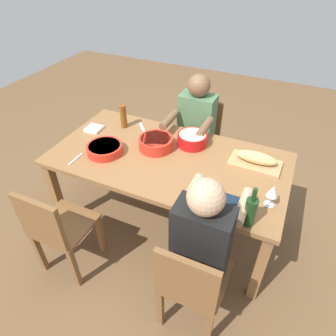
% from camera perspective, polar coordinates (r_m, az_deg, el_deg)
% --- Properties ---
extents(ground_plane, '(8.00, 8.00, 0.00)m').
position_cam_1_polar(ground_plane, '(2.93, 0.00, -9.71)').
color(ground_plane, brown).
extents(dining_table, '(1.92, 0.99, 0.74)m').
position_cam_1_polar(dining_table, '(2.47, 0.00, 0.63)').
color(dining_table, olive).
rests_on(dining_table, ground_plane).
extents(chair_near_left, '(0.40, 0.40, 0.85)m').
position_cam_1_polar(chair_near_left, '(2.36, -20.65, -10.75)').
color(chair_near_left, brown).
rests_on(chair_near_left, ground_plane).
extents(chair_near_right, '(0.40, 0.40, 0.85)m').
position_cam_1_polar(chair_near_right, '(1.97, 4.38, -21.21)').
color(chair_near_right, brown).
rests_on(chair_near_right, ground_plane).
extents(diner_near_right, '(0.41, 0.53, 1.20)m').
position_cam_1_polar(diner_near_right, '(1.89, 6.75, -13.45)').
color(diner_near_right, '#2D2D38').
rests_on(diner_near_right, ground_plane).
extents(chair_far_center, '(0.40, 0.40, 0.85)m').
position_cam_1_polar(chair_far_center, '(3.21, 6.11, 6.21)').
color(chair_far_center, brown).
rests_on(chair_far_center, ground_plane).
extents(diner_far_center, '(0.41, 0.53, 1.20)m').
position_cam_1_polar(diner_far_center, '(2.94, 5.18, 8.04)').
color(diner_far_center, '#2D2D38').
rests_on(diner_far_center, ground_plane).
extents(serving_bowl_greens, '(0.29, 0.29, 0.07)m').
position_cam_1_polar(serving_bowl_greens, '(2.51, -12.05, 3.68)').
color(serving_bowl_greens, red).
rests_on(serving_bowl_greens, dining_table).
extents(serving_bowl_salad, '(0.29, 0.29, 0.10)m').
position_cam_1_polar(serving_bowl_salad, '(2.51, -2.34, 4.93)').
color(serving_bowl_salad, red).
rests_on(serving_bowl_salad, dining_table).
extents(serving_bowl_pasta, '(0.25, 0.25, 0.10)m').
position_cam_1_polar(serving_bowl_pasta, '(2.56, 4.68, 5.61)').
color(serving_bowl_pasta, red).
rests_on(serving_bowl_pasta, dining_table).
extents(cutting_board, '(0.41, 0.23, 0.02)m').
position_cam_1_polar(cutting_board, '(2.45, 16.33, 0.88)').
color(cutting_board, tan).
rests_on(cutting_board, dining_table).
extents(bread_loaf, '(0.32, 0.12, 0.09)m').
position_cam_1_polar(bread_loaf, '(2.41, 16.56, 1.92)').
color(bread_loaf, tan).
rests_on(bread_loaf, cutting_board).
extents(wine_bottle, '(0.08, 0.08, 0.29)m').
position_cam_1_polar(wine_bottle, '(1.89, 15.50, -7.96)').
color(wine_bottle, '#193819').
rests_on(wine_bottle, dining_table).
extents(beer_bottle, '(0.06, 0.06, 0.22)m').
position_cam_1_polar(beer_bottle, '(2.81, -8.54, 9.75)').
color(beer_bottle, brown).
rests_on(beer_bottle, dining_table).
extents(wine_glass, '(0.08, 0.08, 0.17)m').
position_cam_1_polar(wine_glass, '(2.05, 19.43, -4.33)').
color(wine_glass, silver).
rests_on(wine_glass, dining_table).
extents(fork_near_left, '(0.02, 0.17, 0.01)m').
position_cam_1_polar(fork_near_left, '(2.51, -17.28, 1.64)').
color(fork_near_left, silver).
rests_on(fork_near_left, dining_table).
extents(placemat_near_right, '(0.32, 0.23, 0.01)m').
position_cam_1_polar(placemat_near_right, '(2.05, 9.59, -6.60)').
color(placemat_near_right, '#142333').
rests_on(placemat_near_right, dining_table).
extents(carving_knife, '(0.17, 0.19, 0.01)m').
position_cam_1_polar(carving_knife, '(2.80, -4.84, 7.49)').
color(carving_knife, silver).
rests_on(carving_knife, dining_table).
extents(napkin_stack, '(0.15, 0.15, 0.02)m').
position_cam_1_polar(napkin_stack, '(2.87, -14.01, 7.33)').
color(napkin_stack, white).
rests_on(napkin_stack, dining_table).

